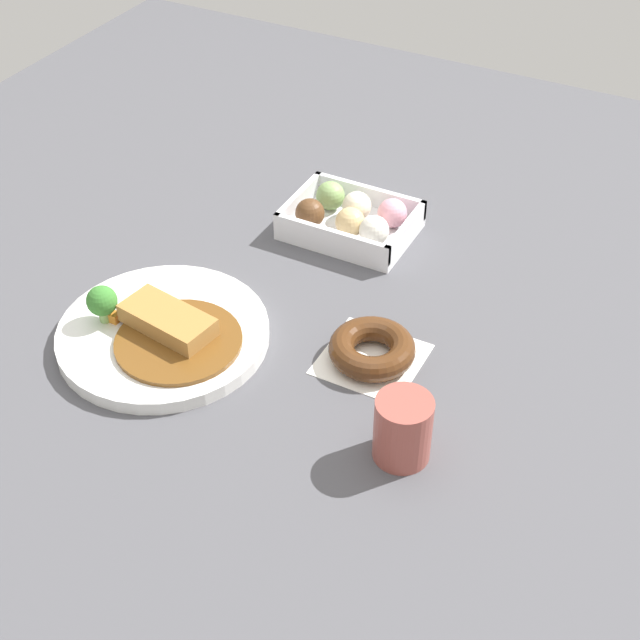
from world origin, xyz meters
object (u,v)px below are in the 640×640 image
Objects in this scene: chocolate_ring_donut at (372,349)px; coffee_mug at (403,429)px; curry_plate at (163,332)px; donut_box at (351,219)px.

chocolate_ring_donut is 0.16m from coffee_mug.
chocolate_ring_donut is at bearing 127.04° from coffee_mug.
chocolate_ring_donut is 1.49× the size of coffee_mug.
donut_box is at bearing 72.27° from curry_plate.
curry_plate is 3.33× the size of coffee_mug.
donut_box is at bearing 121.42° from chocolate_ring_donut.
coffee_mug reaches higher than chocolate_ring_donut.
coffee_mug is at bearing -56.55° from donut_box.
chocolate_ring_donut is (0.14, -0.23, -0.01)m from donut_box.
donut_box reaches higher than chocolate_ring_donut.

